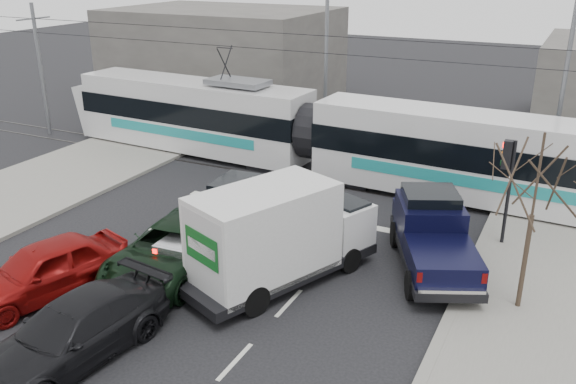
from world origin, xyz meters
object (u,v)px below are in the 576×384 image
at_px(box_truck, 279,236).
at_px(traffic_signal, 508,170).
at_px(dark_car, 73,332).
at_px(red_car, 46,269).
at_px(navy_pickup, 432,233).
at_px(silver_pickup, 232,219).
at_px(green_car, 173,249).
at_px(street_lamp_near, 562,64).
at_px(street_lamp_far, 323,42).
at_px(tram, 313,133).
at_px(bare_tree, 537,183).

bearing_deg(box_truck, traffic_signal, 67.66).
bearing_deg(traffic_signal, box_truck, -135.15).
bearing_deg(dark_car, red_car, 154.46).
bearing_deg(navy_pickup, silver_pickup, 170.84).
bearing_deg(navy_pickup, green_car, -175.19).
distance_m(street_lamp_near, silver_pickup, 15.20).
height_order(silver_pickup, green_car, silver_pickup).
relative_size(navy_pickup, dark_car, 1.10).
bearing_deg(dark_car, street_lamp_far, 104.18).
xyz_separation_m(green_car, red_car, (-2.48, -2.76, 0.04)).
distance_m(street_lamp_near, tram, 10.68).
bearing_deg(green_car, tram, 84.66).
bearing_deg(box_truck, silver_pickup, 173.41).
xyz_separation_m(tram, red_car, (-2.55, -13.26, -1.05)).
bearing_deg(tram, red_car, -98.06).
bearing_deg(box_truck, street_lamp_near, 86.62).
distance_m(street_lamp_near, green_car, 17.47).
distance_m(box_truck, red_car, 6.80).
bearing_deg(tram, bare_tree, -36.54).
relative_size(street_lamp_far, dark_car, 1.73).
bearing_deg(traffic_signal, navy_pickup, -125.30).
bearing_deg(navy_pickup, street_lamp_near, 51.12).
xyz_separation_m(street_lamp_near, street_lamp_far, (-11.50, 2.00, 0.00)).
bearing_deg(red_car, navy_pickup, 53.50).
bearing_deg(tram, silver_pickup, -82.25).
height_order(silver_pickup, box_truck, box_truck).
relative_size(traffic_signal, tram, 0.14).
distance_m(silver_pickup, dark_car, 6.94).
bearing_deg(street_lamp_near, traffic_signal, -96.41).
xyz_separation_m(silver_pickup, red_car, (-3.26, -5.00, -0.26)).
bearing_deg(street_lamp_far, tram, -70.50).
relative_size(green_car, dark_car, 1.09).
bearing_deg(tram, traffic_signal, -22.31).
relative_size(street_lamp_far, green_car, 1.59).
relative_size(bare_tree, traffic_signal, 1.39).
height_order(street_lamp_near, silver_pickup, street_lamp_near).
height_order(traffic_signal, street_lamp_near, street_lamp_near).
bearing_deg(tram, navy_pickup, -40.25).
relative_size(bare_tree, green_car, 0.88).
bearing_deg(red_car, tram, 97.56).
xyz_separation_m(street_lamp_far, red_car, (-0.64, -18.66, -4.29)).
bearing_deg(traffic_signal, tram, 154.88).
relative_size(box_truck, green_car, 1.17).
bearing_deg(street_lamp_far, red_car, -91.95).
height_order(street_lamp_far, red_car, street_lamp_far).
xyz_separation_m(tram, silver_pickup, (0.71, -8.26, -0.79)).
bearing_deg(dark_car, street_lamp_near, 71.49).
height_order(street_lamp_near, red_car, street_lamp_near).
xyz_separation_m(tram, navy_pickup, (7.01, -6.55, -0.75)).
bearing_deg(silver_pickup, traffic_signal, 24.21).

